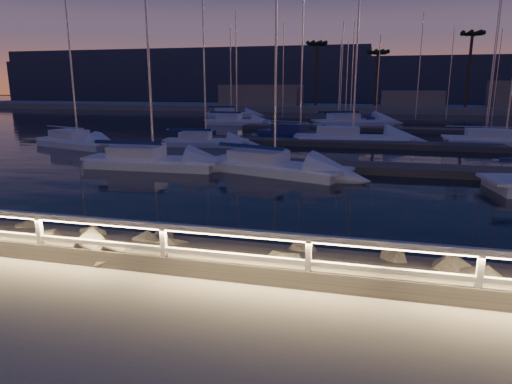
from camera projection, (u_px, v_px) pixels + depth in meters
ground at (257, 281)px, 9.05m from camera, size 400.00×400.00×0.00m
harbor_water at (348, 143)px, 38.70m from camera, size 400.00×440.00×0.60m
guard_rail at (254, 244)px, 8.89m from camera, size 44.11×0.12×1.06m
riprap at (253, 260)px, 10.90m from camera, size 35.24×2.59×1.34m
floating_docks at (349, 135)px, 39.78m from camera, size 22.00×36.00×0.40m
far_shore at (362, 106)px, 78.82m from camera, size 160.00×14.00×5.20m
palm_left at (317, 47)px, 76.56m from camera, size 3.00×3.00×11.20m
palm_center at (378, 54)px, 75.38m from camera, size 3.00×3.00×9.70m
palm_right at (472, 37)px, 70.52m from camera, size 3.00×3.00×12.20m
distant_hills at (295, 82)px, 139.38m from camera, size 230.00×37.50×18.00m
sailboat_a at (76, 141)px, 33.18m from camera, size 7.50×4.14×12.39m
sailboat_b at (150, 160)px, 24.84m from camera, size 7.72×2.56×13.02m
sailboat_c at (271, 165)px, 23.37m from camera, size 8.02×4.55×13.15m
sailboat_e at (204, 141)px, 33.63m from camera, size 6.34×2.57×10.56m
sailboat_g at (349, 137)px, 35.32m from camera, size 9.15×3.48×15.18m
sailboat_i at (235, 121)px, 51.92m from camera, size 7.32×2.46×12.39m
sailboat_j at (298, 133)px, 38.77m from camera, size 7.99×4.59×13.16m
sailboat_k at (351, 121)px, 51.44m from camera, size 9.49×5.86×15.66m
sailboat_l at (502, 139)px, 34.20m from camera, size 8.93×3.04×14.90m
sailboat_m at (230, 114)px, 64.80m from camera, size 7.65×4.85×12.78m
sailboat_n at (348, 121)px, 52.52m from camera, size 6.78×2.29×11.41m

